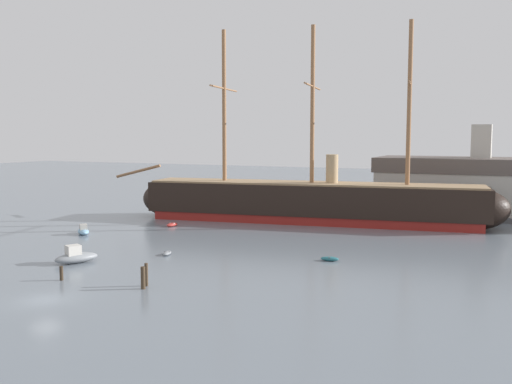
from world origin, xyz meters
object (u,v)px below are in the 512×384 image
object	(u,v)px
dinghy_near_centre	(167,253)
dockside_warehouse_right	(503,188)
motorboat_mid_left	(83,231)
dinghy_mid_right	(330,259)
mooring_piling_right_pair	(61,273)
dinghy_alongside_bow	(172,225)
dinghy_far_right	(470,228)
mooring_piling_nearest	(146,275)
mooring_piling_left_pair	(143,278)
tall_ship	(312,201)
motorboat_foreground_left	(76,257)

from	to	relation	value
dinghy_near_centre	dockside_warehouse_right	distance (m)	60.95
motorboat_mid_left	dockside_warehouse_right	world-z (taller)	dockside_warehouse_right
dinghy_mid_right	mooring_piling_right_pair	size ratio (longest dim) A/B	1.55
dinghy_near_centre	motorboat_mid_left	distance (m)	19.62
dinghy_near_centre	dinghy_alongside_bow	size ratio (longest dim) A/B	0.81
dinghy_near_centre	dinghy_far_right	size ratio (longest dim) A/B	0.77
motorboat_mid_left	mooring_piling_right_pair	size ratio (longest dim) A/B	2.59
dockside_warehouse_right	dinghy_far_right	bearing A→B (deg)	-102.96
dinghy_near_centre	mooring_piling_nearest	size ratio (longest dim) A/B	0.93
dinghy_mid_right	dinghy_alongside_bow	xyz separation A→B (m)	(-29.05, 12.87, 0.04)
dinghy_mid_right	mooring_piling_left_pair	distance (m)	21.68
motorboat_mid_left	dinghy_far_right	xyz separation A→B (m)	(48.91, 26.54, -0.23)
mooring_piling_right_pair	dockside_warehouse_right	size ratio (longest dim) A/B	0.03
motorboat_mid_left	dinghy_far_right	distance (m)	55.65
mooring_piling_nearest	dockside_warehouse_right	size ratio (longest dim) A/B	0.05
tall_ship	dinghy_near_centre	xyz separation A→B (m)	(-6.84, -30.81, -3.14)
mooring_piling_right_pair	dockside_warehouse_right	xyz separation A→B (m)	(37.02, 64.13, 4.30)
dinghy_mid_right	dinghy_alongside_bow	distance (m)	31.77
motorboat_mid_left	mooring_piling_left_pair	distance (m)	31.78
dinghy_near_centre	motorboat_mid_left	world-z (taller)	motorboat_mid_left
motorboat_mid_left	dinghy_alongside_bow	distance (m)	13.37
motorboat_foreground_left	dinghy_far_right	world-z (taller)	motorboat_foreground_left
motorboat_mid_left	dinghy_alongside_bow	bearing A→B (deg)	56.02
motorboat_mid_left	motorboat_foreground_left	bearing A→B (deg)	-50.65
dinghy_far_right	mooring_piling_right_pair	xyz separation A→B (m)	(-33.13, -47.25, 0.40)
dinghy_far_right	mooring_piling_nearest	distance (m)	51.72
dinghy_far_right	mooring_piling_right_pair	distance (m)	57.71
tall_ship	dinghy_near_centre	size ratio (longest dim) A/B	32.29
mooring_piling_nearest	mooring_piling_right_pair	bearing A→B (deg)	-168.77
dinghy_near_centre	mooring_piling_right_pair	distance (m)	14.27
mooring_piling_nearest	dinghy_mid_right	bearing A→B (deg)	54.85
motorboat_foreground_left	mooring_piling_left_pair	world-z (taller)	mooring_piling_left_pair
dinghy_near_centre	mooring_piling_left_pair	xyz separation A→B (m)	(6.29, -13.26, 0.80)
motorboat_mid_left	mooring_piling_right_pair	bearing A→B (deg)	-52.69
dinghy_mid_right	dockside_warehouse_right	world-z (taller)	dockside_warehouse_right
motorboat_mid_left	mooring_piling_left_pair	world-z (taller)	mooring_piling_left_pair
dinghy_near_centre	mooring_piling_left_pair	size ratio (longest dim) A/B	0.97
motorboat_foreground_left	dinghy_near_centre	world-z (taller)	motorboat_foreground_left
mooring_piling_nearest	motorboat_foreground_left	bearing A→B (deg)	159.81
dinghy_near_centre	dinghy_mid_right	xyz separation A→B (m)	(18.08, 4.92, 0.02)
mooring_piling_left_pair	dockside_warehouse_right	world-z (taller)	dockside_warehouse_right
dinghy_far_right	mooring_piling_nearest	world-z (taller)	mooring_piling_nearest
dinghy_alongside_bow	mooring_piling_nearest	world-z (taller)	mooring_piling_nearest
motorboat_foreground_left	motorboat_mid_left	bearing A→B (deg)	129.35
dinghy_near_centre	dinghy_far_right	world-z (taller)	dinghy_far_right
tall_ship	dockside_warehouse_right	xyz separation A→B (m)	(27.51, 19.31, 1.63)
motorboat_mid_left	dinghy_near_centre	bearing A→B (deg)	-19.97
dinghy_near_centre	mooring_piling_nearest	distance (m)	13.69
dinghy_near_centre	dinghy_alongside_bow	world-z (taller)	dinghy_alongside_bow
mooring_piling_nearest	dinghy_alongside_bow	bearing A→B (deg)	119.37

